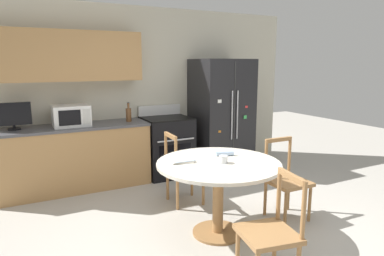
% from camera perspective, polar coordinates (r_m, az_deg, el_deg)
% --- Properties ---
extents(ground_plane, '(14.00, 14.00, 0.00)m').
position_cam_1_polar(ground_plane, '(3.60, 7.76, -18.27)').
color(ground_plane, '#B2ADA3').
extents(back_wall, '(5.20, 0.44, 2.60)m').
position_cam_1_polar(back_wall, '(5.39, -10.73, 7.32)').
color(back_wall, beige).
rests_on(back_wall, ground_plane).
extents(kitchen_counter, '(2.05, 0.64, 0.90)m').
position_cam_1_polar(kitchen_counter, '(5.06, -18.98, -4.64)').
color(kitchen_counter, '#AD7F4C').
rests_on(kitchen_counter, ground_plane).
extents(refrigerator, '(0.88, 0.79, 1.81)m').
position_cam_1_polar(refrigerator, '(5.69, 4.88, 2.23)').
color(refrigerator, black).
rests_on(refrigerator, ground_plane).
extents(oven_range, '(0.71, 0.68, 1.08)m').
position_cam_1_polar(oven_range, '(5.39, -4.22, -2.96)').
color(oven_range, black).
rests_on(oven_range, ground_plane).
extents(microwave, '(0.48, 0.38, 0.29)m').
position_cam_1_polar(microwave, '(4.93, -19.49, 1.96)').
color(microwave, white).
rests_on(microwave, kitchen_counter).
extents(countertop_tv, '(0.43, 0.16, 0.35)m').
position_cam_1_polar(countertop_tv, '(4.93, -27.69, 1.91)').
color(countertop_tv, black).
rests_on(countertop_tv, kitchen_counter).
extents(counter_bottle, '(0.08, 0.08, 0.28)m').
position_cam_1_polar(counter_bottle, '(5.10, -10.52, 2.27)').
color(counter_bottle, brown).
rests_on(counter_bottle, kitchen_counter).
extents(dining_table, '(1.25, 1.25, 0.77)m').
position_cam_1_polar(dining_table, '(3.49, 4.41, -7.93)').
color(dining_table, beige).
rests_on(dining_table, ground_plane).
extents(dining_chair_right, '(0.43, 0.43, 0.90)m').
position_cam_1_polar(dining_chair_right, '(4.05, 15.43, -8.49)').
color(dining_chair_right, '#9E7042').
rests_on(dining_chair_right, ground_plane).
extents(dining_chair_near, '(0.49, 0.49, 0.90)m').
position_cam_1_polar(dining_chair_near, '(2.87, 13.05, -16.65)').
color(dining_chair_near, '#9E7042').
rests_on(dining_chair_near, ground_plane).
extents(dining_chair_far, '(0.44, 0.44, 0.90)m').
position_cam_1_polar(dining_chair_far, '(4.30, -1.54, -6.95)').
color(dining_chair_far, '#9E7042').
rests_on(dining_chair_far, ground_plane).
extents(candle_glass, '(0.09, 0.09, 0.08)m').
position_cam_1_polar(candle_glass, '(3.41, 5.24, -5.29)').
color(candle_glass, silver).
rests_on(candle_glass, dining_table).
extents(folded_napkin, '(0.20, 0.11, 0.05)m').
position_cam_1_polar(folded_napkin, '(3.67, 5.49, -4.23)').
color(folded_napkin, '#A3BCDB').
rests_on(folded_napkin, dining_table).
extents(mail_stack, '(0.28, 0.34, 0.02)m').
position_cam_1_polar(mail_stack, '(3.51, -2.03, -5.16)').
color(mail_stack, white).
rests_on(mail_stack, dining_table).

